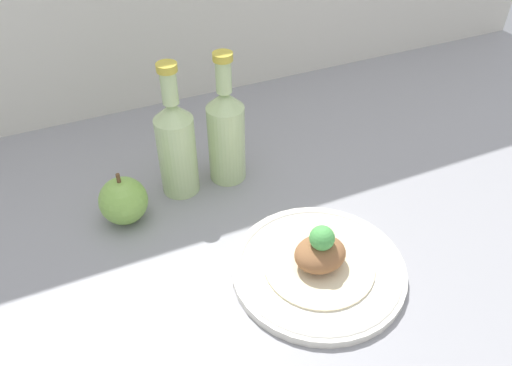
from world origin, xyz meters
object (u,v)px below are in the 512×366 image
Objects in this scene: cider_bottle_right at (226,132)px; cider_bottle_left at (176,145)px; plate at (318,268)px; apple at (123,201)px; plated_food at (320,255)px.

cider_bottle_left is at bearing 180.00° from cider_bottle_right.
plate is 1.06× the size of cider_bottle_right.
apple is at bearing -160.10° from cider_bottle_left.
cider_bottle_right is at bearing 0.00° from cider_bottle_left.
plate is at bearing -44.49° from apple.
plated_food is (-0.00, 0.00, 2.80)cm from plate.
cider_bottle_left reaches higher than plate.
cider_bottle_left is 2.56× the size of apple.
plated_food is at bearing -81.82° from cider_bottle_right.
plated_food is at bearing 116.57° from plate.
apple is at bearing -168.87° from cider_bottle_right.
apple reaches higher than plate.
plate is at bearing -64.54° from cider_bottle_left.
cider_bottle_right reaches higher than plated_food.
cider_bottle_right is at bearing 98.18° from plated_food.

